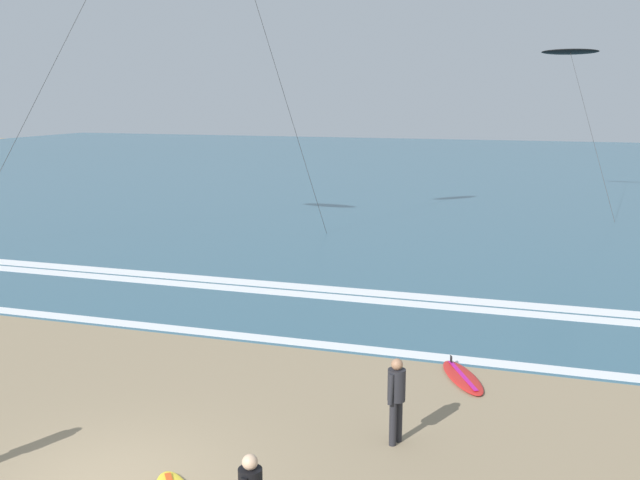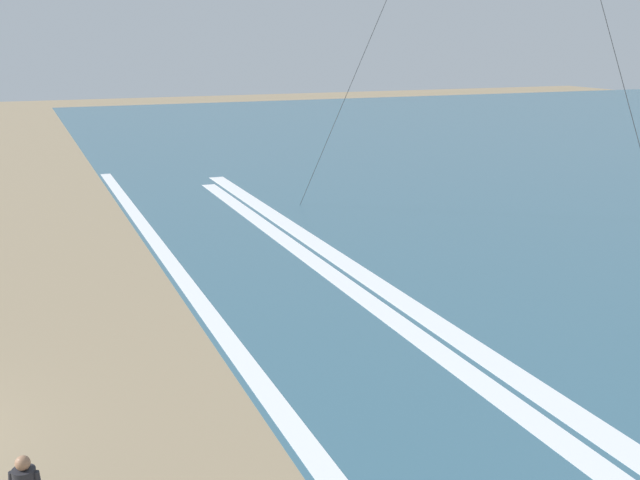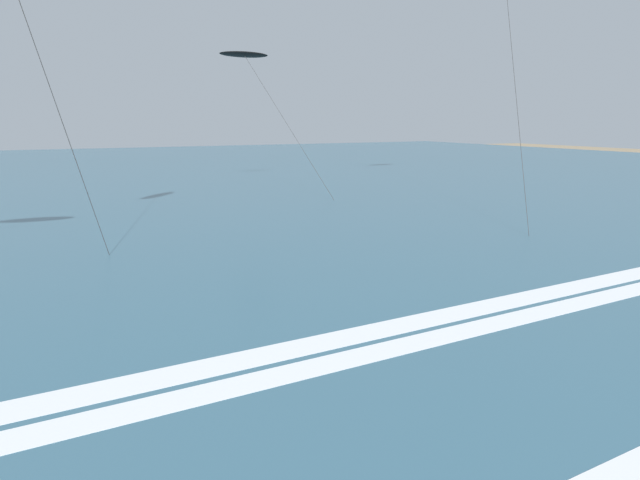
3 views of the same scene
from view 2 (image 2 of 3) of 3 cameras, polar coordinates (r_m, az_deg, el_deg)
name	(u,v)px [view 2 (image 2 of 3)]	position (r m, az deg, el deg)	size (l,w,h in m)	color
wave_foam_shoreline	(248,367)	(17.54, -5.32, -9.27)	(53.42, 0.51, 0.01)	white
wave_foam_mid_break	(412,333)	(19.47, 6.81, -6.81)	(42.51, 0.65, 0.01)	white
wave_foam_outer_break	(485,357)	(18.40, 12.07, -8.38)	(50.10, 0.74, 0.01)	white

